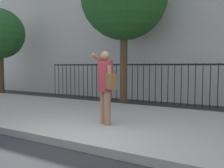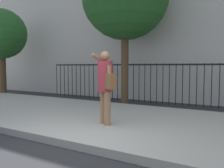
% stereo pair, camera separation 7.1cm
% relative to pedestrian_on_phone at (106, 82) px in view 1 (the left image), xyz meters
% --- Properties ---
extents(ground_plane, '(60.00, 60.00, 0.00)m').
position_rel_pedestrian_on_phone_xyz_m(ground_plane, '(0.15, -1.39, -1.12)').
color(ground_plane, '#28282B').
extents(sidewalk, '(28.00, 4.40, 0.15)m').
position_rel_pedestrian_on_phone_xyz_m(sidewalk, '(0.15, 0.81, -1.05)').
color(sidewalk, '#9E9B93').
rests_on(sidewalk, ground).
extents(building_facade, '(28.00, 4.00, 9.10)m').
position_rel_pedestrian_on_phone_xyz_m(building_facade, '(0.15, 7.11, 3.43)').
color(building_facade, '#BCB7B2').
rests_on(building_facade, ground).
extents(iron_fence, '(12.03, 0.04, 1.60)m').
position_rel_pedestrian_on_phone_xyz_m(iron_fence, '(0.15, 4.51, -0.10)').
color(iron_fence, black).
rests_on(iron_fence, ground).
extents(pedestrian_on_phone, '(0.72, 0.61, 1.67)m').
position_rel_pedestrian_on_phone_xyz_m(pedestrian_on_phone, '(0.00, 0.00, 0.00)').
color(pedestrian_on_phone, '#936B4C').
rests_on(pedestrian_on_phone, sidewalk).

